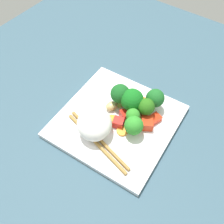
% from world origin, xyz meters
% --- Properties ---
extents(ground_plane, '(1.10, 1.10, 0.02)m').
position_xyz_m(ground_plane, '(0.00, 0.00, -0.01)').
color(ground_plane, '#345160').
extents(square_plate, '(0.28, 0.28, 0.01)m').
position_xyz_m(square_plate, '(0.00, 0.00, 0.01)').
color(square_plate, white).
rests_on(square_plate, ground_plane).
extents(rice_mound, '(0.12, 0.11, 0.06)m').
position_xyz_m(rice_mound, '(0.06, -0.02, 0.04)').
color(rice_mound, white).
rests_on(rice_mound, square_plate).
extents(broccoli_floret_0, '(0.04, 0.04, 0.05)m').
position_xyz_m(broccoli_floret_0, '(0.01, 0.05, 0.04)').
color(broccoli_floret_0, '#62B04C').
rests_on(broccoli_floret_0, square_plate).
extents(broccoli_floret_1, '(0.04, 0.04, 0.06)m').
position_xyz_m(broccoli_floret_1, '(-0.05, 0.05, 0.05)').
color(broccoli_floret_1, '#82B758').
rests_on(broccoli_floret_1, square_plate).
extents(broccoli_floret_2, '(0.03, 0.03, 0.05)m').
position_xyz_m(broccoli_floret_2, '(-0.01, 0.04, 0.04)').
color(broccoli_floret_2, '#70B055').
rests_on(broccoli_floret_2, square_plate).
extents(broccoli_floret_3, '(0.05, 0.05, 0.06)m').
position_xyz_m(broccoli_floret_3, '(-0.08, 0.05, 0.05)').
color(broccoli_floret_3, '#81BA60').
rests_on(broccoli_floret_3, square_plate).
extents(broccoli_floret_4, '(0.05, 0.05, 0.07)m').
position_xyz_m(broccoli_floret_4, '(-0.04, -0.02, 0.05)').
color(broccoli_floret_4, '#77BF4D').
rests_on(broccoli_floret_4, square_plate).
extents(broccoli_floret_5, '(0.06, 0.06, 0.07)m').
position_xyz_m(broccoli_floret_5, '(-0.04, 0.01, 0.05)').
color(broccoli_floret_5, '#5AA245').
rests_on(broccoli_floret_5, square_plate).
extents(carrot_slice_0, '(0.02, 0.02, 0.01)m').
position_xyz_m(carrot_slice_0, '(-0.09, 0.02, 0.02)').
color(carrot_slice_0, orange).
rests_on(carrot_slice_0, square_plate).
extents(carrot_slice_1, '(0.03, 0.03, 0.01)m').
position_xyz_m(carrot_slice_1, '(-0.06, 0.02, 0.02)').
color(carrot_slice_1, orange).
rests_on(carrot_slice_1, square_plate).
extents(carrot_slice_2, '(0.04, 0.04, 0.01)m').
position_xyz_m(carrot_slice_2, '(-0.07, -0.02, 0.02)').
color(carrot_slice_2, orange).
rests_on(carrot_slice_2, square_plate).
extents(carrot_slice_3, '(0.04, 0.04, 0.01)m').
position_xyz_m(carrot_slice_3, '(0.02, 0.03, 0.02)').
color(carrot_slice_3, '#F99A33').
rests_on(carrot_slice_3, square_plate).
extents(carrot_slice_4, '(0.02, 0.02, 0.01)m').
position_xyz_m(carrot_slice_4, '(0.01, -0.01, 0.02)').
color(carrot_slice_4, orange).
rests_on(carrot_slice_4, square_plate).
extents(pepper_chunk_0, '(0.04, 0.03, 0.01)m').
position_xyz_m(pepper_chunk_0, '(-0.05, 0.07, 0.02)').
color(pepper_chunk_0, red).
rests_on(pepper_chunk_0, square_plate).
extents(pepper_chunk_1, '(0.03, 0.03, 0.02)m').
position_xyz_m(pepper_chunk_1, '(-0.02, 0.01, 0.02)').
color(pepper_chunk_1, red).
rests_on(pepper_chunk_1, square_plate).
extents(pepper_chunk_3, '(0.04, 0.04, 0.02)m').
position_xyz_m(pepper_chunk_3, '(-0.02, 0.07, 0.03)').
color(pepper_chunk_3, red).
rests_on(pepper_chunk_3, square_plate).
extents(pepper_chunk_4, '(0.03, 0.03, 0.02)m').
position_xyz_m(pepper_chunk_4, '(0.01, 0.01, 0.02)').
color(pepper_chunk_4, red).
rests_on(pepper_chunk_4, square_plate).
extents(chicken_piece_0, '(0.03, 0.03, 0.02)m').
position_xyz_m(chicken_piece_0, '(-0.07, -0.00, 0.02)').
color(chicken_piece_0, tan).
rests_on(chicken_piece_0, square_plate).
extents(chicken_piece_2, '(0.03, 0.04, 0.02)m').
position_xyz_m(chicken_piece_2, '(-0.03, 0.03, 0.02)').
color(chicken_piece_2, tan).
rests_on(chicken_piece_2, square_plate).
extents(chicken_piece_3, '(0.04, 0.03, 0.02)m').
position_xyz_m(chicken_piece_3, '(-0.02, -0.03, 0.02)').
color(chicken_piece_3, tan).
rests_on(chicken_piece_3, square_plate).
extents(chopstick_pair, '(0.07, 0.20, 0.01)m').
position_xyz_m(chopstick_pair, '(0.08, -0.00, 0.02)').
color(chopstick_pair, olive).
rests_on(chopstick_pair, square_plate).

